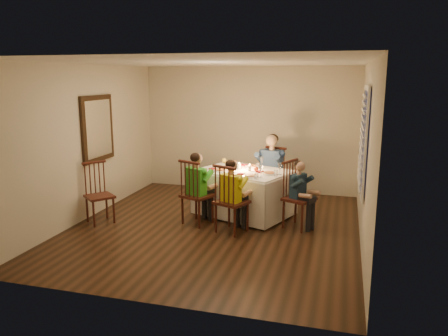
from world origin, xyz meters
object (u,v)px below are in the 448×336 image
(chair_near_right, at_px, (232,232))
(chair_end, at_px, (298,227))
(child_teal, at_px, (298,227))
(chair_adult, at_px, (270,204))
(chair_near_left, at_px, (198,223))
(child_yellow, at_px, (232,232))
(chair_extra, at_px, (101,222))
(child_green, at_px, (198,223))
(adult, at_px, (270,204))
(dining_table, at_px, (244,183))
(serving_bowl, at_px, (233,163))

(chair_near_right, relative_size, chair_end, 1.00)
(chair_end, bearing_deg, child_teal, -154.65)
(chair_adult, relative_size, child_teal, 1.00)
(chair_near_left, relative_size, child_yellow, 0.94)
(child_yellow, relative_size, child_teal, 1.06)
(chair_extra, distance_m, child_yellow, 2.22)
(chair_near_left, relative_size, child_green, 0.91)
(adult, xyz_separation_m, child_green, (-0.98, -1.41, 0.00))
(chair_extra, bearing_deg, child_teal, -40.25)
(chair_end, bearing_deg, chair_adult, 54.57)
(adult, bearing_deg, child_green, -108.01)
(chair_adult, height_order, adult, adult)
(dining_table, relative_size, chair_near_left, 1.68)
(chair_extra, relative_size, child_teal, 0.93)
(chair_adult, bearing_deg, chair_end, -44.19)
(child_yellow, bearing_deg, child_teal, -132.17)
(dining_table, distance_m, chair_near_left, 1.08)
(dining_table, bearing_deg, child_teal, -2.24)
(adult, xyz_separation_m, serving_bowl, (-0.67, -0.29, 0.82))
(child_green, distance_m, child_yellow, 0.68)
(dining_table, xyz_separation_m, chair_adult, (0.35, 0.74, -0.57))
(chair_near_right, bearing_deg, chair_extra, 26.17)
(chair_adult, xyz_separation_m, chair_near_right, (-0.33, -1.64, 0.00))
(chair_near_left, distance_m, chair_extra, 1.62)
(chair_extra, relative_size, serving_bowl, 5.29)
(chair_extra, xyz_separation_m, adult, (2.55, 1.80, 0.00))
(chair_extra, height_order, serving_bowl, serving_bowl)
(dining_table, relative_size, child_teal, 1.67)
(dining_table, height_order, serving_bowl, serving_bowl)
(chair_adult, xyz_separation_m, adult, (0.00, 0.00, 0.00))
(child_green, bearing_deg, chair_extra, 35.59)
(chair_extra, distance_m, child_teal, 3.26)
(chair_near_left, height_order, chair_near_right, same)
(chair_end, relative_size, serving_bowl, 5.67)
(dining_table, relative_size, chair_near_right, 1.68)
(child_green, bearing_deg, chair_near_left, -0.00)
(child_yellow, bearing_deg, chair_end, -132.17)
(chair_adult, height_order, chair_extra, chair_adult)
(dining_table, relative_size, child_green, 1.53)
(chair_adult, height_order, child_green, child_green)
(serving_bowl, bearing_deg, chair_near_right, -75.96)
(dining_table, height_order, child_green, dining_table)
(dining_table, xyz_separation_m, child_yellow, (0.01, -0.90, -0.57))
(chair_end, xyz_separation_m, child_yellow, (-0.99, -0.47, 0.00))
(chair_end, bearing_deg, serving_bowl, 81.69)
(chair_adult, bearing_deg, serving_bowl, -140.39)
(chair_end, bearing_deg, chair_extra, 126.47)
(dining_table, distance_m, serving_bowl, 0.61)
(chair_extra, bearing_deg, child_yellow, -47.36)
(chair_end, relative_size, adult, 0.81)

